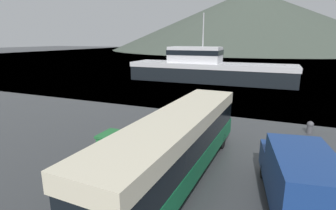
# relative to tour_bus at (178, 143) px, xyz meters

# --- Properties ---
(water_surface) EXTENTS (240.00, 240.00, 0.00)m
(water_surface) POSITION_rel_tour_bus_xyz_m (1.62, 131.33, -1.78)
(water_surface) COLOR slate
(water_surface) RESTS_ON ground
(hill_backdrop) EXTENTS (174.24, 174.24, 36.79)m
(hill_backdrop) POSITION_rel_tour_bus_xyz_m (-15.84, 171.52, 16.62)
(hill_backdrop) COLOR #424C42
(hill_backdrop) RESTS_ON ground
(tour_bus) EXTENTS (2.85, 12.70, 3.14)m
(tour_bus) POSITION_rel_tour_bus_xyz_m (0.00, 0.00, 0.00)
(tour_bus) COLOR #146B3D
(tour_bus) RESTS_ON ground
(delivery_van) EXTENTS (3.08, 6.20, 2.52)m
(delivery_van) POSITION_rel_tour_bus_xyz_m (5.08, -0.41, -0.45)
(delivery_van) COLOR navy
(delivery_van) RESTS_ON ground
(fishing_boat) EXTENTS (25.18, 6.18, 10.27)m
(fishing_boat) POSITION_rel_tour_bus_xyz_m (-6.15, 29.40, 0.30)
(fishing_boat) COLOR black
(fishing_boat) RESTS_ON water_surface
(storage_bin) EXTENTS (1.21, 1.53, 1.36)m
(storage_bin) POSITION_rel_tour_bus_xyz_m (-4.25, 0.80, -1.09)
(storage_bin) COLOR #287F3D
(storage_bin) RESTS_ON ground
(mooring_bollard) EXTENTS (0.45, 0.45, 0.88)m
(mooring_bollard) POSITION_rel_tour_bus_xyz_m (6.43, 9.34, -1.31)
(mooring_bollard) COLOR #4C4C51
(mooring_bollard) RESTS_ON ground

